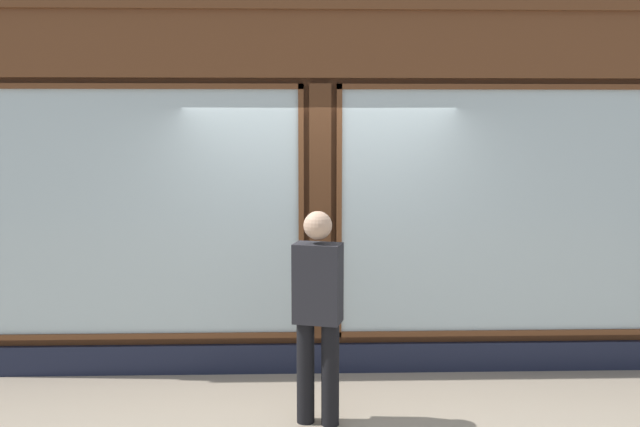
% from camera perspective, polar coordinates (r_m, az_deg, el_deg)
% --- Properties ---
extents(shop_facade, '(6.77, 0.42, 3.94)m').
position_cam_1_polar(shop_facade, '(6.65, -0.03, 2.14)').
color(shop_facade, '#4C2B16').
rests_on(shop_facade, ground_plane).
extents(pedestrian, '(0.41, 0.31, 1.69)m').
position_cam_1_polar(pedestrian, '(5.51, -0.18, -7.68)').
color(pedestrian, black).
rests_on(pedestrian, ground_plane).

